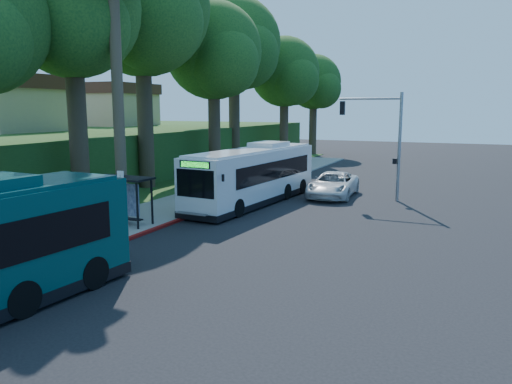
% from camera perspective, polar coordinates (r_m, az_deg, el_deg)
% --- Properties ---
extents(ground, '(140.00, 140.00, 0.00)m').
position_cam_1_polar(ground, '(25.61, 1.75, -3.98)').
color(ground, black).
rests_on(ground, ground).
extents(sidewalk, '(4.50, 70.00, 0.12)m').
position_cam_1_polar(sidewalk, '(29.08, -11.70, -2.41)').
color(sidewalk, gray).
rests_on(sidewalk, ground).
extents(red_curb, '(0.25, 30.00, 0.13)m').
position_cam_1_polar(red_curb, '(24.61, -12.75, -4.62)').
color(red_curb, maroon).
rests_on(red_curb, ground).
extents(grass_verge, '(8.00, 70.00, 0.06)m').
position_cam_1_polar(grass_verge, '(36.39, -14.43, -0.18)').
color(grass_verge, '#234719').
rests_on(grass_verge, ground).
extents(bus_shelter, '(3.20, 1.51, 2.55)m').
position_cam_1_polar(bus_shelter, '(26.51, -15.34, 0.13)').
color(bus_shelter, black).
rests_on(bus_shelter, ground).
extents(stop_sign_pole, '(0.35, 0.06, 3.17)m').
position_cam_1_polar(stop_sign_pole, '(23.67, -15.15, -0.28)').
color(stop_sign_pole, gray).
rests_on(stop_sign_pole, ground).
extents(traffic_signal_pole, '(4.10, 0.30, 7.00)m').
position_cam_1_polar(traffic_signal_pole, '(33.57, 14.41, 6.58)').
color(traffic_signal_pole, gray).
rests_on(traffic_signal_pole, ground).
extents(hillside_backdrop, '(24.00, 60.00, 8.80)m').
position_cam_1_polar(hillside_backdrop, '(52.37, -19.15, 5.14)').
color(hillside_backdrop, '#234719').
rests_on(hillside_backdrop, ground).
extents(tree_0, '(8.40, 8.00, 15.70)m').
position_cam_1_polar(tree_0, '(32.14, -20.24, 18.32)').
color(tree_0, '#382B1E').
rests_on(tree_0, ground).
extents(tree_1, '(10.50, 10.00, 18.26)m').
position_cam_1_polar(tree_1, '(39.08, -12.84, 19.26)').
color(tree_1, '#382B1E').
rests_on(tree_1, ground).
extents(tree_2, '(8.82, 8.40, 15.12)m').
position_cam_1_polar(tree_2, '(44.69, -4.78, 15.28)').
color(tree_2, '#382B1E').
rests_on(tree_2, ground).
extents(tree_3, '(10.08, 9.60, 17.28)m').
position_cam_1_polar(tree_3, '(52.82, -2.44, 16.06)').
color(tree_3, '#382B1E').
rests_on(tree_3, ground).
extents(tree_4, '(8.40, 8.00, 14.14)m').
position_cam_1_polar(tree_4, '(58.96, 3.36, 13.17)').
color(tree_4, '#382B1E').
rests_on(tree_4, ground).
extents(tree_5, '(7.35, 7.00, 12.86)m').
position_cam_1_polar(tree_5, '(66.15, 6.67, 12.07)').
color(tree_5, '#382B1E').
rests_on(tree_5, ground).
extents(white_bus, '(3.73, 12.87, 3.78)m').
position_cam_1_polar(white_bus, '(31.62, -0.18, 2.03)').
color(white_bus, silver).
rests_on(white_bus, ground).
extents(pickup, '(3.12, 6.16, 1.67)m').
position_cam_1_polar(pickup, '(34.49, 8.81, 0.85)').
color(pickup, silver).
rests_on(pickup, ground).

